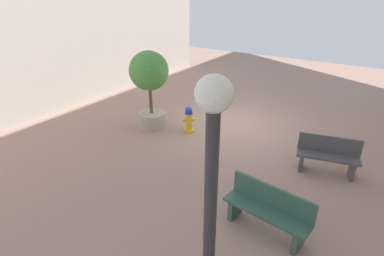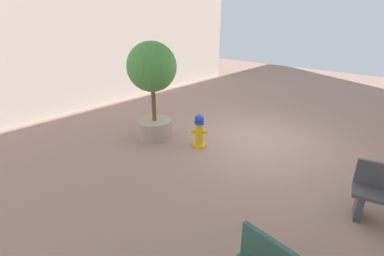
# 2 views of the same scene
# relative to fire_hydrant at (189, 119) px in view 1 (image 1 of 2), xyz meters

# --- Properties ---
(ground_plane) EXTENTS (23.40, 23.40, 0.00)m
(ground_plane) POSITION_rel_fire_hydrant_xyz_m (-0.91, -1.33, -0.43)
(ground_plane) COLOR #9E7A6B
(building_facade_right) EXTENTS (0.70, 18.00, 7.84)m
(building_facade_right) POSITION_rel_fire_hydrant_xyz_m (5.36, 1.37, 3.49)
(building_facade_right) COLOR gray
(building_facade_right) RESTS_ON ground_plane
(fire_hydrant) EXTENTS (0.39, 0.39, 0.86)m
(fire_hydrant) POSITION_rel_fire_hydrant_xyz_m (0.00, 0.00, 0.00)
(fire_hydrant) COLOR gold
(fire_hydrant) RESTS_ON ground_plane
(bench_near) EXTENTS (1.54, 0.76, 0.95)m
(bench_near) POSITION_rel_fire_hydrant_xyz_m (-4.27, 0.12, 0.06)
(bench_near) COLOR #4C4C51
(bench_near) RESTS_ON ground_plane
(bench_far) EXTENTS (1.72, 0.66, 0.95)m
(bench_far) POSITION_rel_fire_hydrant_xyz_m (-3.74, 2.92, 0.07)
(bench_far) COLOR #33594C
(bench_far) RESTS_ON ground_plane
(planter_tree) EXTENTS (1.25, 1.25, 2.55)m
(planter_tree) POSITION_rel_fire_hydrant_xyz_m (1.25, 0.37, 1.20)
(planter_tree) COLOR tan
(planter_tree) RESTS_ON ground_plane
(street_lamp) EXTENTS (0.36, 0.36, 3.64)m
(street_lamp) POSITION_rel_fire_hydrant_xyz_m (-3.79, 5.27, 1.84)
(street_lamp) COLOR #2D2D33
(street_lamp) RESTS_ON ground_plane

